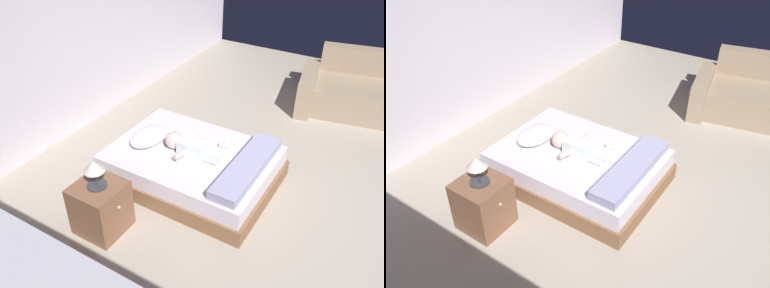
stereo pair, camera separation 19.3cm
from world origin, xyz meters
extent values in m
plane|color=#A99C8C|center=(0.00, 0.00, 0.00)|extent=(8.00, 8.00, 0.00)
cube|color=silver|center=(0.00, 3.00, 1.26)|extent=(8.00, 0.12, 2.52)
cube|color=brown|center=(-0.17, 1.14, 0.09)|extent=(1.25, 1.73, 0.18)
cube|color=silver|center=(-0.17, 1.14, 0.27)|extent=(1.20, 1.66, 0.18)
ellipsoid|color=silver|center=(-0.22, 1.65, 0.42)|extent=(0.50, 0.33, 0.11)
cube|color=silver|center=(-0.20, 1.11, 0.44)|extent=(0.17, 0.29, 0.15)
sphere|color=beige|center=(-0.20, 1.34, 0.46)|extent=(0.19, 0.19, 0.19)
cylinder|color=beige|center=(-0.36, 1.16, 0.44)|extent=(0.17, 0.10, 0.06)
cylinder|color=beige|center=(-0.04, 1.16, 0.44)|extent=(0.16, 0.07, 0.06)
cylinder|color=silver|center=(-0.24, 0.89, 0.40)|extent=(0.06, 0.17, 0.06)
cylinder|color=silver|center=(-0.16, 0.89, 0.40)|extent=(0.06, 0.17, 0.06)
cube|color=#BA3BA7|center=(0.03, 1.31, 0.37)|extent=(0.06, 0.14, 0.01)
cube|color=white|center=(0.01, 1.38, 0.38)|extent=(0.02, 0.03, 0.01)
cube|color=gray|center=(2.15, 0.62, 0.26)|extent=(0.99, 0.37, 0.51)
cube|color=brown|center=(-1.22, 1.48, 0.25)|extent=(0.42, 0.42, 0.51)
sphere|color=tan|center=(-1.22, 1.25, 0.36)|extent=(0.03, 0.03, 0.03)
cylinder|color=#333338|center=(-1.22, 1.48, 0.52)|extent=(0.18, 0.18, 0.02)
cylinder|color=#333338|center=(-1.22, 1.48, 0.60)|extent=(0.02, 0.02, 0.15)
cone|color=beige|center=(-1.22, 1.48, 0.73)|extent=(0.19, 0.19, 0.10)
cube|color=#9897B9|center=(-0.17, 0.51, 0.41)|extent=(1.13, 0.28, 0.10)
cylinder|color=white|center=(0.07, 0.88, 0.39)|extent=(0.06, 0.11, 0.05)
cone|color=#E2B779|center=(0.07, 0.88, 0.43)|extent=(0.04, 0.04, 0.02)
camera|label=1|loc=(-3.07, -0.61, 2.75)|focal=37.12mm
camera|label=2|loc=(-2.96, -0.77, 2.75)|focal=37.12mm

